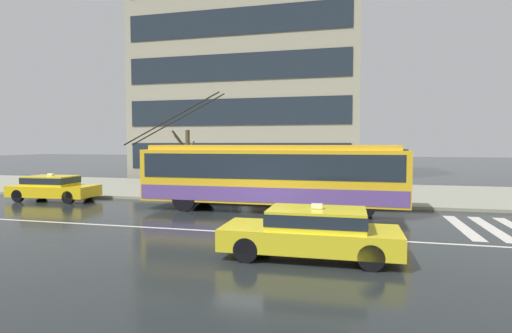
% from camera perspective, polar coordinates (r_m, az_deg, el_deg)
% --- Properties ---
extents(ground_plane, '(160.00, 160.00, 0.00)m').
position_cam_1_polar(ground_plane, '(14.50, -0.14, -8.32)').
color(ground_plane, '#202526').
extents(sidewalk_slab, '(80.00, 10.00, 0.14)m').
position_cam_1_polar(sidewalk_slab, '(24.21, 5.65, -3.49)').
color(sidewalk_slab, gray).
rests_on(sidewalk_slab, ground_plane).
extents(crosswalk_stripe_edge_near, '(0.44, 4.40, 0.01)m').
position_cam_1_polar(crosswalk_stripe_edge_near, '(15.98, 27.04, -7.59)').
color(crosswalk_stripe_edge_near, beige).
rests_on(crosswalk_stripe_edge_near, ground_plane).
extents(crosswalk_stripe_inner_a, '(0.44, 4.40, 0.01)m').
position_cam_1_polar(crosswalk_stripe_inner_a, '(16.21, 30.17, -7.52)').
color(crosswalk_stripe_inner_a, beige).
rests_on(crosswalk_stripe_inner_a, ground_plane).
extents(lane_centre_line, '(72.00, 0.14, 0.01)m').
position_cam_1_polar(lane_centre_line, '(13.36, -1.41, -9.31)').
color(lane_centre_line, silver).
rests_on(lane_centre_line, ground_plane).
extents(trolleybus, '(12.60, 2.61, 5.19)m').
position_cam_1_polar(trolleybus, '(17.61, 2.24, -1.11)').
color(trolleybus, yellow).
rests_on(trolleybus, ground_plane).
extents(taxi_queued_behind_bus, '(4.37, 2.00, 1.39)m').
position_cam_1_polar(taxi_queued_behind_bus, '(23.10, -26.71, -2.58)').
color(taxi_queued_behind_bus, yellow).
rests_on(taxi_queued_behind_bus, ground_plane).
extents(taxi_oncoming_near, '(4.50, 1.81, 1.39)m').
position_cam_1_polar(taxi_oncoming_near, '(10.51, 7.96, -8.91)').
color(taxi_oncoming_near, yellow).
rests_on(taxi_oncoming_near, ground_plane).
extents(bus_shelter, '(4.26, 1.81, 2.52)m').
position_cam_1_polar(bus_shelter, '(21.32, 2.36, 0.94)').
color(bus_shelter, gray).
rests_on(bus_shelter, sidewalk_slab).
extents(pedestrian_at_shelter, '(0.40, 0.40, 1.61)m').
position_cam_1_polar(pedestrian_at_shelter, '(19.70, 5.46, -2.07)').
color(pedestrian_at_shelter, black).
rests_on(pedestrian_at_shelter, sidewalk_slab).
extents(pedestrian_approaching_curb, '(1.29, 1.29, 2.05)m').
position_cam_1_polar(pedestrian_approaching_curb, '(20.60, 15.15, 0.05)').
color(pedestrian_approaching_curb, navy).
rests_on(pedestrian_approaching_curb, sidewalk_slab).
extents(pedestrian_walking_past, '(1.33, 1.33, 1.95)m').
position_cam_1_polar(pedestrian_walking_past, '(20.92, 12.47, -0.21)').
color(pedestrian_walking_past, '#5C4C4D').
rests_on(pedestrian_walking_past, sidewalk_slab).
extents(street_tree_bare, '(0.85, 1.83, 3.54)m').
position_cam_1_polar(street_tree_bare, '(23.35, -9.71, 1.19)').
color(street_tree_bare, brown).
rests_on(street_tree_bare, sidewalk_slab).
extents(office_tower_corner_left, '(19.33, 11.29, 17.87)m').
position_cam_1_polar(office_tower_corner_left, '(37.61, -0.54, 12.50)').
color(office_tower_corner_left, '#A09B82').
rests_on(office_tower_corner_left, ground_plane).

